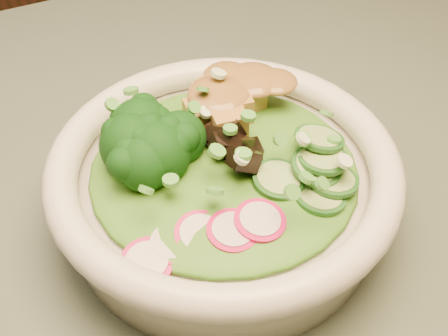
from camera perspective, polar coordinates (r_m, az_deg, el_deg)
name	(u,v)px	position (r m, az deg, el deg)	size (l,w,h in m)	color
dining_table	(112,294)	(0.65, -10.19, -11.29)	(1.20, 0.80, 0.75)	black
salad_bowl	(224,186)	(0.52, 0.00, -1.64)	(0.29, 0.29, 0.08)	silver
lettuce_bed	(224,167)	(0.51, 0.00, 0.08)	(0.22, 0.22, 0.03)	#2C6314
broccoli_florets	(140,146)	(0.50, -7.67, 1.99)	(0.09, 0.08, 0.05)	black
radish_slices	(216,231)	(0.45, -0.71, -5.75)	(0.12, 0.04, 0.02)	#B80E4B
cucumber_slices	(312,164)	(0.49, 8.07, 0.39)	(0.08, 0.08, 0.04)	#81A75D
mushroom_heap	(226,142)	(0.50, 0.18, 2.37)	(0.08, 0.08, 0.04)	black
tofu_cubes	(236,103)	(0.55, 1.06, 5.98)	(0.10, 0.06, 0.04)	#A27E36
peanut_sauce	(236,90)	(0.54, 1.08, 7.15)	(0.08, 0.06, 0.02)	brown
scallion_garnish	(224,143)	(0.49, 0.00, 2.30)	(0.21, 0.21, 0.03)	#4EA038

